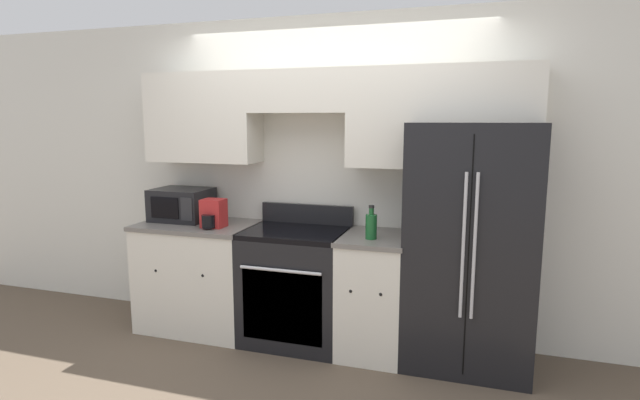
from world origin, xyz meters
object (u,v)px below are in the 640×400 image
Objects in this scene: bottle at (371,226)px; oven_range at (296,285)px; microwave at (182,204)px; refrigerator at (469,245)px.

oven_range is at bearing 170.29° from bottle.
oven_range is at bearing -4.32° from microwave.
microwave reaches higher than bottle.
oven_range is 2.26× the size of microwave.
microwave is (-2.39, 0.01, 0.17)m from refrigerator.
bottle reaches higher than oven_range.
refrigerator is at bearing 14.72° from bottle.
microwave is (-1.07, 0.08, 0.59)m from oven_range.
microwave is at bearing 173.67° from bottle.
refrigerator is at bearing 3.18° from oven_range.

